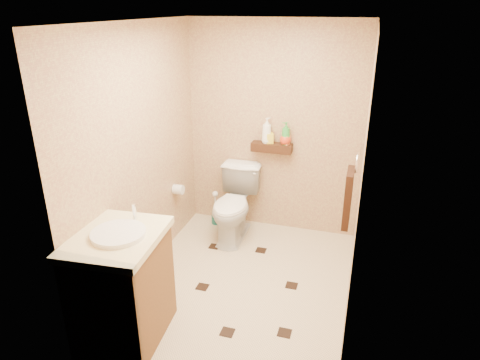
% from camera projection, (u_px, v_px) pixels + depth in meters
% --- Properties ---
extents(ground, '(2.50, 2.50, 0.00)m').
position_uv_depth(ground, '(242.00, 282.00, 4.18)').
color(ground, beige).
rests_on(ground, ground).
extents(wall_back, '(2.00, 0.04, 2.40)m').
position_uv_depth(wall_back, '(274.00, 130.00, 4.83)').
color(wall_back, tan).
rests_on(wall_back, ground).
extents(wall_front, '(2.00, 0.04, 2.40)m').
position_uv_depth(wall_front, '(185.00, 237.00, 2.62)').
color(wall_front, tan).
rests_on(wall_front, ground).
extents(wall_left, '(0.04, 2.50, 2.40)m').
position_uv_depth(wall_left, '(140.00, 157.00, 3.99)').
color(wall_left, tan).
rests_on(wall_left, ground).
extents(wall_right, '(0.04, 2.50, 2.40)m').
position_uv_depth(wall_right, '(361.00, 180.00, 3.46)').
color(wall_right, tan).
rests_on(wall_right, ground).
extents(ceiling, '(2.00, 2.50, 0.02)m').
position_uv_depth(ceiling, '(243.00, 21.00, 3.27)').
color(ceiling, white).
rests_on(ceiling, wall_back).
extents(wall_shelf, '(0.46, 0.14, 0.10)m').
position_uv_depth(wall_shelf, '(272.00, 147.00, 4.83)').
color(wall_shelf, '#3E1D11').
rests_on(wall_shelf, wall_back).
extents(floor_accents, '(1.13, 1.43, 0.01)m').
position_uv_depth(floor_accents, '(246.00, 285.00, 4.14)').
color(floor_accents, black).
rests_on(floor_accents, ground).
extents(toilet, '(0.48, 0.81, 0.81)m').
position_uv_depth(toilet, '(234.00, 205.00, 4.86)').
color(toilet, white).
rests_on(toilet, ground).
extents(vanity, '(0.69, 0.81, 1.08)m').
position_uv_depth(vanity, '(122.00, 286.00, 3.35)').
color(vanity, brown).
rests_on(vanity, ground).
extents(toilet_brush, '(0.10, 0.10, 0.44)m').
position_uv_depth(toilet_brush, '(216.00, 212.00, 5.25)').
color(toilet_brush, '#175D55').
rests_on(toilet_brush, ground).
extents(towel_ring, '(0.12, 0.30, 0.76)m').
position_uv_depth(towel_ring, '(349.00, 195.00, 3.80)').
color(towel_ring, silver).
rests_on(towel_ring, wall_right).
extents(toilet_paper, '(0.12, 0.11, 0.12)m').
position_uv_depth(toilet_paper, '(178.00, 189.00, 4.78)').
color(toilet_paper, silver).
rests_on(toilet_paper, wall_left).
extents(bottle_a, '(0.16, 0.16, 0.29)m').
position_uv_depth(bottle_a, '(267.00, 130.00, 4.77)').
color(bottle_a, white).
rests_on(bottle_a, wall_shelf).
extents(bottle_b, '(0.10, 0.10, 0.17)m').
position_uv_depth(bottle_b, '(270.00, 136.00, 4.78)').
color(bottle_b, yellow).
rests_on(bottle_b, wall_shelf).
extents(bottle_c, '(0.13, 0.13, 0.16)m').
position_uv_depth(bottle_c, '(285.00, 137.00, 4.74)').
color(bottle_c, red).
rests_on(bottle_c, wall_shelf).
extents(bottle_d, '(0.14, 0.14, 0.26)m').
position_uv_depth(bottle_d, '(286.00, 133.00, 4.72)').
color(bottle_d, green).
rests_on(bottle_d, wall_shelf).
extents(bottle_e, '(0.09, 0.09, 0.16)m').
position_uv_depth(bottle_e, '(286.00, 138.00, 4.74)').
color(bottle_e, '#F38D51').
rests_on(bottle_e, wall_shelf).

